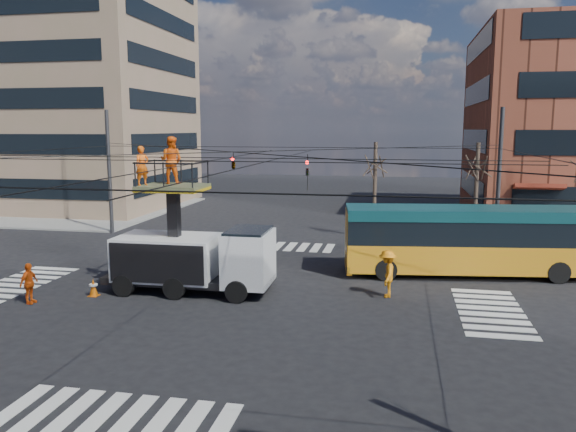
# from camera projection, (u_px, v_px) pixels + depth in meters

# --- Properties ---
(ground) EXTENTS (120.00, 120.00, 0.00)m
(ground) POSITION_uv_depth(u_px,v_px,m) (235.00, 296.00, 23.04)
(ground) COLOR black
(ground) RESTS_ON ground
(sidewalk_nw) EXTENTS (18.00, 18.00, 0.12)m
(sidewalk_nw) POSITION_uv_depth(u_px,v_px,m) (68.00, 209.00, 47.43)
(sidewalk_nw) COLOR slate
(sidewalk_nw) RESTS_ON ground
(crosswalks) EXTENTS (22.40, 22.40, 0.02)m
(crosswalks) POSITION_uv_depth(u_px,v_px,m) (235.00, 296.00, 23.03)
(crosswalks) COLOR silver
(crosswalks) RESTS_ON ground
(building_tower) EXTENTS (18.06, 16.06, 30.00)m
(building_tower) POSITION_uv_depth(u_px,v_px,m) (67.00, 32.00, 48.19)
(building_tower) COLOR #7B6A4E
(building_tower) RESTS_ON ground
(overhead_network) EXTENTS (24.24, 24.24, 8.00)m
(overhead_network) POSITION_uv_depth(u_px,v_px,m) (235.00, 191.00, 22.78)
(overhead_network) COLOR #2D2D30
(overhead_network) RESTS_ON ground
(tree_a) EXTENTS (2.00, 2.00, 6.00)m
(tree_a) POSITION_uv_depth(u_px,v_px,m) (375.00, 165.00, 34.44)
(tree_a) COLOR #382B21
(tree_a) RESTS_ON ground
(tree_b) EXTENTS (2.00, 2.00, 6.00)m
(tree_b) POSITION_uv_depth(u_px,v_px,m) (477.00, 166.00, 33.28)
(tree_b) COLOR #382B21
(tree_b) RESTS_ON ground
(utility_truck) EXTENTS (7.02, 2.71, 6.50)m
(utility_truck) POSITION_uv_depth(u_px,v_px,m) (193.00, 243.00, 23.41)
(utility_truck) COLOR black
(utility_truck) RESTS_ON ground
(city_bus) EXTENTS (11.97, 4.14, 3.20)m
(city_bus) POSITION_uv_depth(u_px,v_px,m) (472.00, 239.00, 26.08)
(city_bus) COLOR #C78B12
(city_bus) RESTS_ON ground
(traffic_cone) EXTENTS (0.36, 0.36, 0.73)m
(traffic_cone) POSITION_uv_depth(u_px,v_px,m) (93.00, 287.00, 23.02)
(traffic_cone) COLOR #D05A08
(traffic_cone) RESTS_ON ground
(worker_ground) EXTENTS (0.45, 0.97, 1.62)m
(worker_ground) POSITION_uv_depth(u_px,v_px,m) (29.00, 283.00, 21.97)
(worker_ground) COLOR #DC510D
(worker_ground) RESTS_ON ground
(flagger) EXTENTS (0.74, 1.27, 1.95)m
(flagger) POSITION_uv_depth(u_px,v_px,m) (387.00, 274.00, 22.82)
(flagger) COLOR orange
(flagger) RESTS_ON ground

